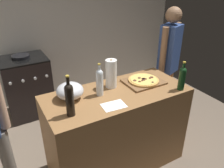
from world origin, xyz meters
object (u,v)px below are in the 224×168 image
Objects in this scene: wine_bottle_dark at (182,77)px; stove at (28,86)px; person_in_red at (168,61)px; wine_bottle_green at (100,81)px; wine_bottle_amber at (70,98)px; paper_towel_roll at (111,74)px; pizza at (144,80)px; mixing_bowl at (70,91)px.

wine_bottle_dark reaches higher than stove.
wine_bottle_green is at bearing -164.53° from person_in_red.
wine_bottle_amber is 0.22× the size of person_in_red.
paper_towel_roll is 0.61m from wine_bottle_amber.
wine_bottle_green is 1.69m from stove.
person_in_red is (0.40, 0.62, -0.12)m from wine_bottle_dark.
paper_towel_roll is (-0.35, 0.09, 0.12)m from pizza.
wine_bottle_amber reaches higher than mixing_bowl.
person_in_red is (0.63, 0.32, -0.02)m from pizza.
wine_bottle_dark is (0.23, -0.31, 0.10)m from pizza.
mixing_bowl is at bearing 70.78° from wine_bottle_amber.
wine_bottle_green is at bearing -15.05° from mixing_bowl.
stove is at bearing 107.17° from wine_bottle_green.
wine_bottle_amber is (-0.36, -0.19, 0.01)m from wine_bottle_green.
pizza is at bearing 12.08° from wine_bottle_amber.
paper_towel_roll is 0.20m from wine_bottle_green.
mixing_bowl is at bearing 164.95° from wine_bottle_green.
paper_towel_roll is 0.18× the size of person_in_red.
stove is (-0.19, 1.43, -0.55)m from mixing_bowl.
person_in_red is (1.62, -1.18, 0.49)m from stove.
wine_bottle_dark is 0.32× the size of stove.
wine_bottle_green is (-0.52, -0.00, 0.11)m from pizza.
wine_bottle_amber is 1.21× the size of wine_bottle_dark.
pizza is 0.38m from paper_towel_roll.
wine_bottle_dark is at bearing -5.95° from wine_bottle_amber.
person_in_red is at bearing 18.41° from wine_bottle_amber.
mixing_bowl reaches higher than pizza.
wine_bottle_dark is at bearing -52.53° from pizza.
wine_bottle_green reaches higher than pizza.
stove is (-1.22, 1.80, -0.60)m from wine_bottle_dark.
paper_towel_roll is 0.32× the size of stove.
paper_towel_roll reaches higher than stove.
paper_towel_roll reaches higher than pizza.
person_in_red is at bearing 26.54° from pizza.
pizza is 1.01× the size of wine_bottle_green.
pizza is at bearing -153.46° from person_in_red.
paper_towel_roll is 0.82× the size of wine_bottle_amber.
wine_bottle_green is (-0.18, -0.09, -0.00)m from paper_towel_roll.
mixing_bowl is at bearing -82.34° from stove.
wine_bottle_green is 0.20× the size of person_in_red.
stove is (-0.99, 1.50, -0.50)m from pizza.
stove is at bearing 123.41° from pizza.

